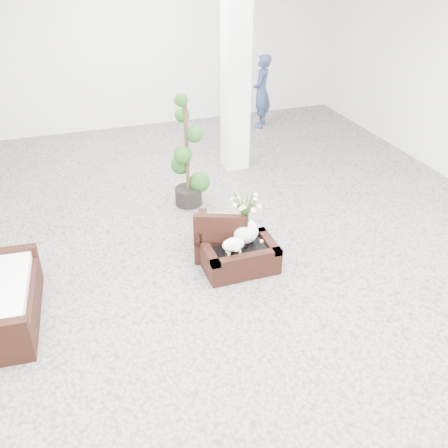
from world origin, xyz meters
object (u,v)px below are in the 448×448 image
object	(u,v)px
armchair	(222,229)
topiary	(187,152)
loveseat	(0,293)
coffee_table	(239,257)

from	to	relation	value
armchair	topiary	bearing A→B (deg)	-65.07
armchair	loveseat	distance (m)	2.70
armchair	topiary	distance (m)	1.53
coffee_table	topiary	bearing A→B (deg)	94.50
coffee_table	loveseat	distance (m)	2.76
armchair	topiary	world-z (taller)	topiary
coffee_table	loveseat	xyz separation A→B (m)	(-2.74, -0.10, 0.22)
loveseat	topiary	xyz separation A→B (m)	(2.60, 1.96, 0.48)
loveseat	topiary	world-z (taller)	topiary
coffee_table	loveseat	bearing A→B (deg)	-177.86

